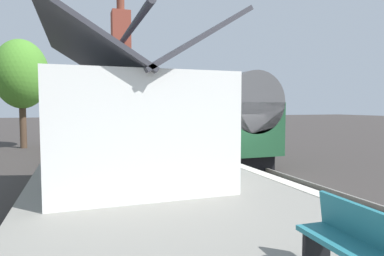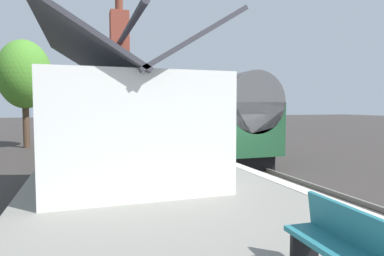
% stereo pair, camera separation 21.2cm
% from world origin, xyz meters
% --- Properties ---
extents(ground_plane, '(160.00, 160.00, 0.00)m').
position_xyz_m(ground_plane, '(0.00, 0.00, 0.00)').
color(ground_plane, '#383330').
extents(platform, '(32.00, 6.36, 0.90)m').
position_xyz_m(platform, '(0.00, 4.18, 0.45)').
color(platform, gray).
rests_on(platform, ground).
extents(platform_edge_coping, '(32.00, 0.36, 0.02)m').
position_xyz_m(platform_edge_coping, '(0.00, 1.18, 0.91)').
color(platform_edge_coping, beige).
rests_on(platform_edge_coping, platform).
extents(rail_near, '(52.00, 0.08, 0.14)m').
position_xyz_m(rail_near, '(0.00, -1.62, 0.07)').
color(rail_near, gray).
rests_on(rail_near, ground).
extents(rail_far, '(52.00, 0.08, 0.14)m').
position_xyz_m(rail_far, '(0.00, -0.18, 0.07)').
color(rail_far, gray).
rests_on(rail_far, ground).
extents(train, '(11.13, 2.73, 4.32)m').
position_xyz_m(train, '(5.88, -0.90, 2.22)').
color(train, black).
rests_on(train, ground).
extents(station_building, '(6.11, 4.23, 5.23)m').
position_xyz_m(station_building, '(-2.37, 4.79, 2.37)').
color(station_building, white).
rests_on(station_building, platform).
extents(bench_mid_platform, '(1.42, 0.49, 0.88)m').
position_xyz_m(bench_mid_platform, '(-8.96, 3.42, 1.38)').
color(bench_mid_platform, '#26727F').
rests_on(bench_mid_platform, platform).
extents(bench_platform_end, '(1.41, 0.45, 0.88)m').
position_xyz_m(bench_platform_end, '(3.99, 3.57, 1.38)').
color(bench_platform_end, '#26727F').
rests_on(bench_platform_end, platform).
extents(planter_edge_near, '(0.38, 0.38, 0.67)m').
position_xyz_m(planter_edge_near, '(10.05, 3.08, 1.25)').
color(planter_edge_near, teal).
rests_on(planter_edge_near, platform).
extents(planter_edge_far, '(1.09, 0.32, 0.61)m').
position_xyz_m(planter_edge_far, '(4.89, 2.88, 1.19)').
color(planter_edge_far, teal).
rests_on(planter_edge_far, platform).
extents(planter_under_sign, '(0.55, 0.55, 0.85)m').
position_xyz_m(planter_under_sign, '(2.35, 3.99, 1.35)').
color(planter_under_sign, black).
rests_on(planter_under_sign, platform).
extents(planter_by_door, '(0.50, 0.50, 0.82)m').
position_xyz_m(planter_by_door, '(4.65, 6.20, 1.32)').
color(planter_by_door, gray).
rests_on(planter_by_door, platform).
extents(planter_bench_left, '(0.52, 0.52, 0.74)m').
position_xyz_m(planter_bench_left, '(6.84, 4.15, 1.30)').
color(planter_bench_left, gray).
rests_on(planter_bench_left, platform).
extents(lamp_post_platform, '(0.32, 0.50, 3.95)m').
position_xyz_m(lamp_post_platform, '(9.06, 1.75, 3.64)').
color(lamp_post_platform, black).
rests_on(lamp_post_platform, platform).
extents(tree_mid_background, '(3.99, 3.48, 7.28)m').
position_xyz_m(tree_mid_background, '(13.28, 9.57, 4.95)').
color(tree_mid_background, '#4C3828').
rests_on(tree_mid_background, ground).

